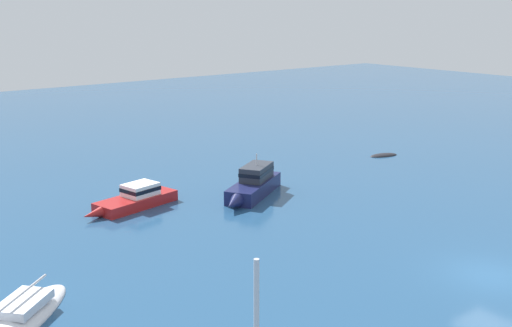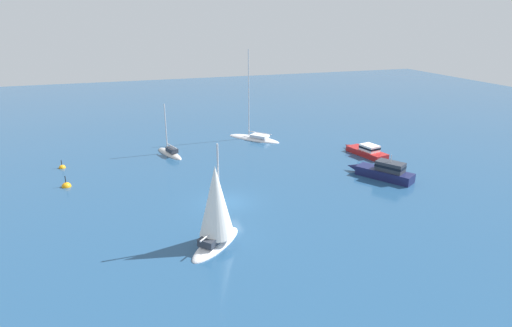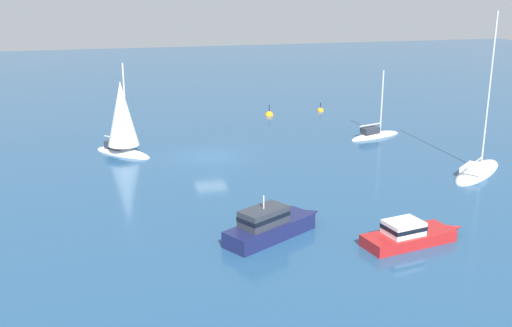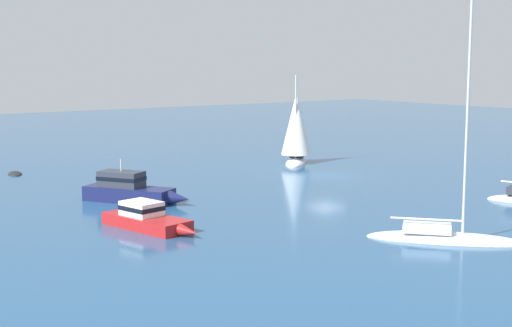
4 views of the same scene
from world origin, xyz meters
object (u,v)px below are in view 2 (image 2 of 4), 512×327
object	(u,v)px
sloop	(216,211)
cabin_cruiser_1	(367,151)
cabin_cruiser	(384,171)
yacht	(254,138)
sloop_1	(170,153)
channel_buoy	(62,168)
mooring_buoy	(67,187)

from	to	relation	value
sloop	cabin_cruiser_1	size ratio (longest dim) A/B	1.21
cabin_cruiser	sloop	xyz separation A→B (m)	(-19.23, -7.51, 1.90)
yacht	cabin_cruiser_1	bearing A→B (deg)	-176.20
cabin_cruiser_1	sloop	bearing A→B (deg)	111.88
sloop_1	channel_buoy	bearing A→B (deg)	76.58
mooring_buoy	cabin_cruiser_1	bearing A→B (deg)	-1.10
sloop	sloop_1	size ratio (longest dim) A/B	1.23
yacht	sloop_1	world-z (taller)	yacht
cabin_cruiser	sloop	world-z (taller)	sloop
sloop_1	channel_buoy	world-z (taller)	sloop_1
sloop	cabin_cruiser_1	distance (m)	26.35
yacht	sloop	xyz separation A→B (m)	(-11.25, -25.46, 2.51)
cabin_cruiser	mooring_buoy	xyz separation A→B (m)	(-30.58, 7.78, -0.75)
sloop	channel_buoy	size ratio (longest dim) A/B	6.31
yacht	sloop	size ratio (longest dim) A/B	1.52
yacht	sloop_1	size ratio (longest dim) A/B	1.88
sloop	mooring_buoy	bearing A→B (deg)	82.03
mooring_buoy	cabin_cruiser	bearing A→B (deg)	-14.27
cabin_cruiser	yacht	bearing A→B (deg)	-7.41
cabin_cruiser_1	mooring_buoy	distance (m)	33.16
yacht	channel_buoy	distance (m)	23.88
channel_buoy	sloop	bearing A→B (deg)	-60.00
cabin_cruiser	channel_buoy	distance (m)	34.35
sloop	mooring_buoy	distance (m)	19.22
yacht	cabin_cruiser	bearing A→B (deg)	163.46
sloop_1	cabin_cruiser_1	distance (m)	23.54
mooring_buoy	yacht	bearing A→B (deg)	24.22
sloop_1	channel_buoy	xyz separation A→B (m)	(-11.82, -1.14, -0.12)
yacht	mooring_buoy	xyz separation A→B (m)	(-22.60, -10.17, -0.13)
sloop_1	cabin_cruiser_1	world-z (taller)	sloop_1
cabin_cruiser_1	sloop_1	bearing A→B (deg)	58.84
cabin_cruiser	sloop	bearing A→B (deg)	79.94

